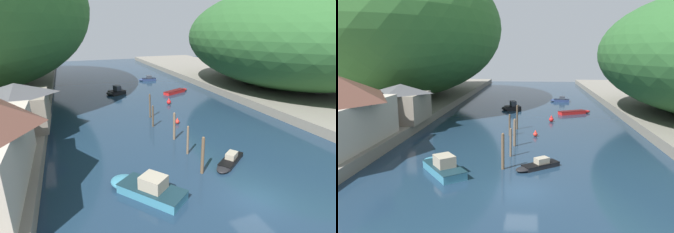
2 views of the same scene
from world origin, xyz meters
TOP-DOWN VIEW (x-y plane):
  - water_surface at (0.00, 30.00)m, footprint 130.00×130.00m
  - right_bank at (25.31, 30.00)m, footprint 22.00×120.00m
  - hillside_right at (26.41, 25.85)m, footprint 32.62×45.67m
  - boathouse_shed at (-16.84, 18.81)m, footprint 6.35×7.54m
  - boat_cabin_cruiser at (-3.45, 35.30)m, footprint 3.87×3.08m
  - boat_far_right_bank at (1.16, 5.13)m, footprint 4.22×3.51m
  - boat_far_upstream at (6.07, 46.31)m, footprint 4.11×1.91m
  - boat_navy_launch at (7.79, 32.54)m, footprint 5.89×3.81m
  - boat_white_cruiser at (-7.13, 3.62)m, footprint 5.39×6.13m
  - mooring_post_nearest at (-1.85, 4.66)m, footprint 0.28×0.28m
  - mooring_post_second at (-1.45, 8.35)m, footprint 0.22×0.22m
  - mooring_post_middle at (-1.30, 12.08)m, footprint 0.27×0.27m
  - mooring_post_fourth at (-2.22, 16.72)m, footprint 0.24×0.24m
  - mooring_post_farthest at (-1.48, 20.21)m, footprint 0.23×0.23m
  - channel_buoy_near at (3.36, 25.50)m, footprint 0.69×0.69m
  - channel_buoy_far at (1.00, 16.56)m, footprint 0.55×0.55m
  - person_on_quay at (-15.41, 13.44)m, footprint 0.24×0.39m
  - person_by_boathouse at (-15.30, 21.87)m, footprint 0.24×0.39m

SIDE VIEW (x-z plane):
  - water_surface at x=0.00m, z-range 0.00..0.00m
  - boat_navy_launch at x=7.79m, z-range 0.00..0.56m
  - boat_far_right_bank at x=1.16m, z-range -0.18..0.74m
  - channel_buoy_far at x=1.00m, z-range -0.09..0.73m
  - boat_far_upstream at x=6.07m, z-range -0.22..0.97m
  - channel_buoy_near at x=3.36m, z-range -0.12..0.93m
  - boat_cabin_cruiser at x=-3.45m, z-range -0.32..1.30m
  - boat_white_cruiser at x=-7.13m, z-range -0.32..1.34m
  - right_bank at x=25.31m, z-range 0.00..1.20m
  - mooring_post_fourth at x=-2.22m, z-range 0.01..2.74m
  - mooring_post_second at x=-1.45m, z-range 0.01..2.91m
  - mooring_post_middle at x=-1.30m, z-range 0.01..3.11m
  - mooring_post_nearest at x=-1.85m, z-range 0.01..3.33m
  - mooring_post_farthest at x=-1.48m, z-range 0.01..3.34m
  - person_on_quay at x=-15.41m, z-range 1.33..3.02m
  - person_by_boathouse at x=-15.30m, z-range 1.33..3.02m
  - boathouse_shed at x=-16.84m, z-range 1.27..6.21m
  - hillside_right at x=26.41m, z-range 1.20..18.86m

